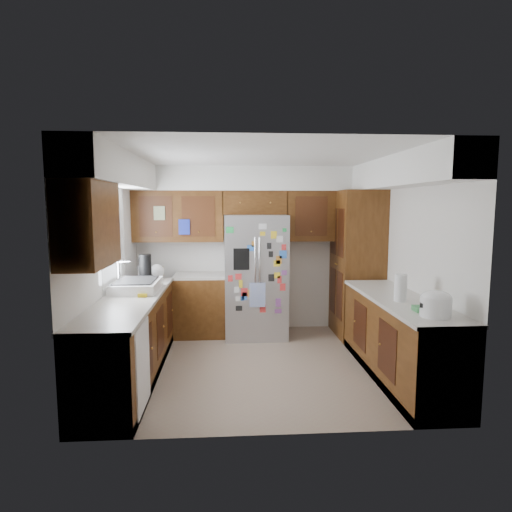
# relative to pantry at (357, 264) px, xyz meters

# --- Properties ---
(floor) EXTENTS (3.60, 3.60, 0.00)m
(floor) POSITION_rel_pantry_xyz_m (-1.50, -1.15, -1.07)
(floor) COLOR gray
(floor) RESTS_ON ground
(room_shell) EXTENTS (3.64, 3.24, 2.52)m
(room_shell) POSITION_rel_pantry_xyz_m (-1.61, -0.79, 0.75)
(room_shell) COLOR silver
(room_shell) RESTS_ON ground
(left_counter_run) EXTENTS (1.36, 3.20, 0.92)m
(left_counter_run) POSITION_rel_pantry_xyz_m (-2.86, -1.12, -0.65)
(left_counter_run) COLOR #44250D
(left_counter_run) RESTS_ON ground
(right_counter_run) EXTENTS (0.63, 2.25, 0.92)m
(right_counter_run) POSITION_rel_pantry_xyz_m (0.00, -1.62, -0.65)
(right_counter_run) COLOR #44250D
(right_counter_run) RESTS_ON ground
(pantry) EXTENTS (0.60, 0.90, 2.15)m
(pantry) POSITION_rel_pantry_xyz_m (0.00, 0.00, 0.00)
(pantry) COLOR #44250D
(pantry) RESTS_ON ground
(fridge) EXTENTS (0.90, 0.79, 1.80)m
(fridge) POSITION_rel_pantry_xyz_m (-1.50, 0.05, -0.17)
(fridge) COLOR #A6A7AC
(fridge) RESTS_ON ground
(bridge_cabinet) EXTENTS (0.96, 0.34, 0.35)m
(bridge_cabinet) POSITION_rel_pantry_xyz_m (-1.50, 0.28, 0.90)
(bridge_cabinet) COLOR #44250D
(bridge_cabinet) RESTS_ON fridge
(fridge_top_items) EXTENTS (0.75, 0.33, 0.28)m
(fridge_top_items) POSITION_rel_pantry_xyz_m (-1.51, 0.24, 1.20)
(fridge_top_items) COLOR #1E28BC
(fridge_top_items) RESTS_ON bridge_cabinet
(sink_assembly) EXTENTS (0.52, 0.74, 0.37)m
(sink_assembly) POSITION_rel_pantry_xyz_m (-3.00, -1.05, -0.09)
(sink_assembly) COLOR white
(sink_assembly) RESTS_ON left_counter_run
(left_counter_clutter) EXTENTS (0.37, 0.84, 0.38)m
(left_counter_clutter) POSITION_rel_pantry_xyz_m (-2.98, -0.32, -0.02)
(left_counter_clutter) COLOR black
(left_counter_clutter) RESTS_ON left_counter_run
(rice_cooker) EXTENTS (0.29, 0.28, 0.24)m
(rice_cooker) POSITION_rel_pantry_xyz_m (-0.00, -2.43, -0.03)
(rice_cooker) COLOR white
(rice_cooker) RESTS_ON right_counter_run
(paper_towel) EXTENTS (0.13, 0.13, 0.29)m
(paper_towel) POSITION_rel_pantry_xyz_m (-0.07, -1.79, -0.01)
(paper_towel) COLOR white
(paper_towel) RESTS_ON right_counter_run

